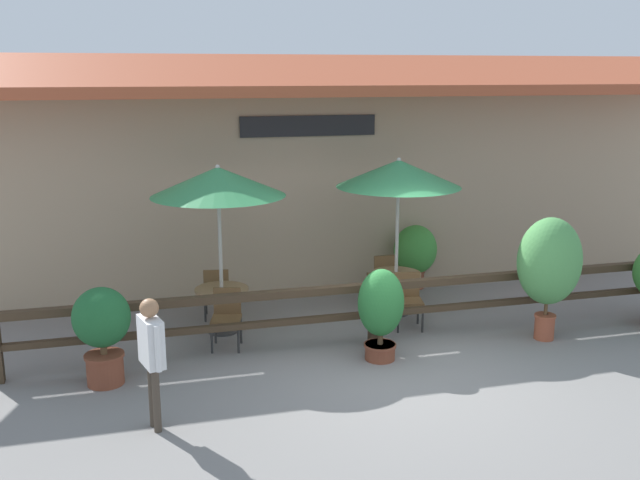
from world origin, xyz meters
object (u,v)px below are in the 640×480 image
Objects in this scene: chair_middle_wallside at (383,275)px; potted_plant_small_flowering at (102,328)px; chair_near_streetside at (227,315)px; dining_table_middle at (396,281)px; pedestrian at (151,347)px; potted_plant_corner_fern at (381,308)px; chair_near_wallside at (217,290)px; chair_middle_streetside at (408,297)px; patio_umbrella_near at (218,182)px; potted_plant_tall_tropical at (549,263)px; potted_plant_entrance_palm at (415,252)px; dining_table_near at (222,297)px; patio_umbrella_middle at (399,174)px.

chair_middle_wallside is 0.67× the size of potted_plant_small_flowering.
chair_near_streetside is 1.00× the size of chair_middle_wallside.
potted_plant_small_flowering is (-4.59, -1.62, 0.20)m from dining_table_middle.
pedestrian is at bearing -101.78° from chair_near_streetside.
potted_plant_corner_fern reaches higher than potted_plant_small_flowering.
chair_middle_streetside is (2.85, -1.15, 0.00)m from chair_near_wallside.
patio_umbrella_near reaches higher than chair_middle_streetside.
potted_plant_small_flowering is 6.37m from potted_plant_tall_tropical.
chair_near_streetside is (-0.01, -0.62, -1.86)m from patio_umbrella_near.
chair_near_streetside is at bearing 138.35° from pedestrian.
potted_plant_tall_tropical is (2.66, 0.10, 0.43)m from potted_plant_corner_fern.
potted_plant_corner_fern is (-0.91, -2.43, 0.26)m from chair_middle_wallside.
pedestrian reaches higher than chair_middle_streetside.
pedestrian is at bearing -137.47° from chair_middle_streetside.
potted_plant_entrance_palm is (3.76, 0.78, 0.20)m from chair_near_wallside.
dining_table_near is 0.95× the size of chair_middle_wallside.
dining_table_middle is (-0.00, 0.00, -1.79)m from patio_umbrella_middle.
chair_near_streetside is at bearing -165.52° from patio_umbrella_middle.
dining_table_near is 3.00m from chair_middle_wallside.
potted_plant_entrance_palm is at bearing 20.43° from dining_table_near.
chair_near_streetside is at bearing -166.26° from chair_middle_streetside.
dining_table_middle is 0.66m from chair_middle_wallside.
patio_umbrella_middle reaches higher than chair_middle_wallside.
patio_umbrella_near is 3.38m from pedestrian.
potted_plant_entrance_palm is at bearing -142.20° from chair_middle_wallside.
patio_umbrella_middle is 2.55m from potted_plant_corner_fern.
potted_plant_corner_fern is (2.00, -2.26, 0.26)m from chair_near_wallside.
chair_middle_wallside is at bearing 99.54° from chair_middle_streetside.
potted_plant_entrance_palm is (-0.90, 2.94, -0.49)m from potted_plant_tall_tropical.
chair_middle_wallside is (2.91, 1.40, 0.00)m from chair_near_streetside.
potted_plant_tall_tropical is (1.76, -1.67, 0.62)m from dining_table_middle.
potted_plant_entrance_palm is (0.85, 0.61, 0.20)m from chair_middle_wallside.
potted_plant_small_flowering reaches higher than chair_middle_streetside.
chair_near_wallside is 3.48m from patio_umbrella_middle.
patio_umbrella_middle is 2.01× the size of potted_plant_small_flowering.
pedestrian is (-1.13, -2.88, 0.43)m from dining_table_near.
potted_plant_entrance_palm is at bearing 55.85° from patio_umbrella_middle.
potted_plant_small_flowering is at bearing 59.56° from chair_near_wallside.
dining_table_near is at bearing 17.08° from chair_middle_wallside.
chair_middle_streetside is (2.85, -0.53, -0.07)m from dining_table_near.
chair_near_wallside is at bearing 5.19° from chair_middle_wallside.
dining_table_middle is 0.53× the size of pedestrian.
pedestrian reaches higher than potted_plant_entrance_palm.
dining_table_middle is at bearing 2.55° from dining_table_near.
dining_table_near is at bearing -177.45° from dining_table_middle.
potted_plant_corner_fern is at bearing -177.78° from potted_plant_tall_tropical.
potted_plant_entrance_palm is (0.86, 1.27, -1.66)m from patio_umbrella_middle.
potted_plant_small_flowering is at bearing -172.89° from pedestrian.
potted_plant_tall_tropical is at bearing 87.68° from pedestrian.
pedestrian reaches higher than dining_table_near.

